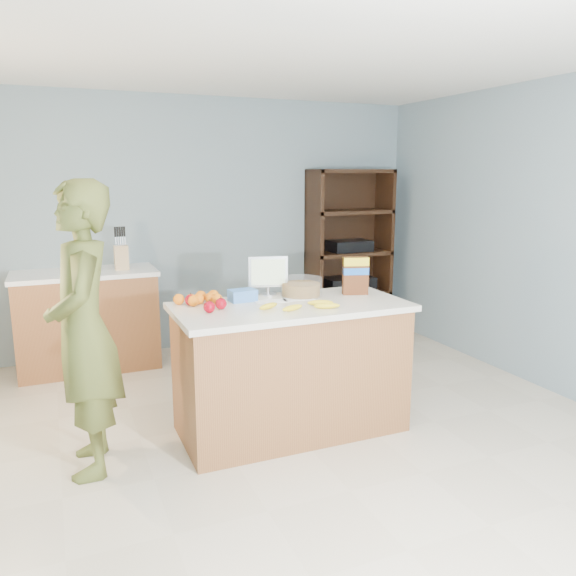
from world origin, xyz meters
name	(u,v)px	position (x,y,z in m)	size (l,w,h in m)	color
floor	(309,448)	(0.00, 0.00, 0.00)	(4.50, 5.00, 0.02)	beige
walls	(311,192)	(0.00, 0.00, 1.65)	(4.52, 5.02, 2.51)	gray
counter_peninsula	(291,373)	(0.00, 0.30, 0.42)	(1.56, 0.76, 0.90)	brown
back_cabinet	(88,320)	(-1.20, 2.20, 0.45)	(1.24, 0.62, 0.90)	brown
shelving_unit	(347,256)	(1.55, 2.35, 0.86)	(0.90, 0.40, 1.80)	black
person	(84,330)	(-1.31, 0.29, 0.87)	(0.63, 0.41, 1.73)	#535A25
knife_block	(121,257)	(-0.88, 2.15, 1.02)	(0.12, 0.10, 0.31)	tan
envelopes	(285,300)	(0.01, 0.42, 0.90)	(0.43, 0.14, 0.00)	white
bananas	(302,306)	(0.02, 0.16, 0.92)	(0.52, 0.24, 0.04)	yellow
apples	(207,304)	(-0.56, 0.38, 0.94)	(0.23, 0.32, 0.07)	#970211
oranges	(201,298)	(-0.55, 0.54, 0.94)	(0.32, 0.21, 0.07)	orange
blue_carton	(243,295)	(-0.27, 0.51, 0.94)	(0.18, 0.12, 0.08)	blue
salad_bowl	(301,288)	(0.17, 0.51, 0.96)	(0.30, 0.30, 0.13)	#267219
tv	(268,273)	(-0.04, 0.62, 1.06)	(0.28, 0.12, 0.28)	silver
cereal_box	(355,273)	(0.55, 0.40, 1.06)	(0.19, 0.12, 0.27)	#592B14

